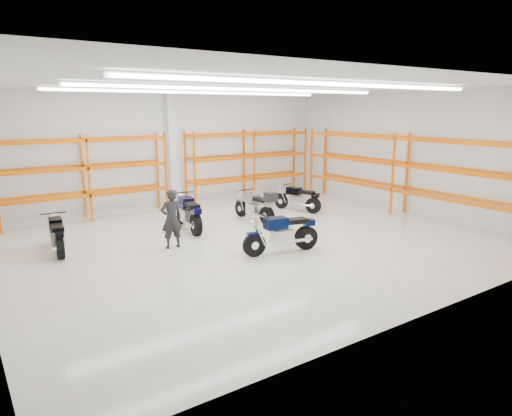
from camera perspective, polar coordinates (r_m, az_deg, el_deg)
ground at (r=13.66m, az=-0.14°, el=-4.07°), size 14.00×14.00×0.00m
room_shell at (r=13.14m, az=-0.21°, el=9.82°), size 14.02×12.02×4.51m
motorcycle_main at (r=12.44m, az=3.57°, el=-3.27°), size 2.24×0.81×1.10m
motorcycle_back_a at (r=13.54m, az=-23.62°, el=-3.20°), size 0.68×2.05×1.01m
motorcycle_back_b at (r=14.86m, az=-8.39°, el=-0.73°), size 0.83×2.33×1.15m
motorcycle_back_c at (r=15.83m, az=0.11°, el=0.23°), size 0.70×2.20×1.13m
motorcycle_back_d at (r=17.53m, az=5.41°, el=1.10°), size 0.90×1.96×1.00m
standing_man at (r=12.97m, az=-10.53°, el=-1.32°), size 0.63×0.42×1.69m
structural_column at (r=18.30m, az=-10.48°, el=7.07°), size 0.32×0.32×4.50m
pallet_racking_back_left at (r=16.94m, az=-20.54°, el=4.51°), size 5.67×0.87×3.00m
pallet_racking_back_right at (r=19.66m, az=-0.88°, el=6.26°), size 5.67×0.87×3.00m
pallet_racking_side at (r=17.69m, az=17.59°, el=5.11°), size 0.87×9.07×3.00m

